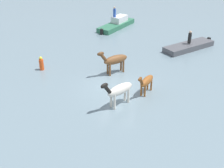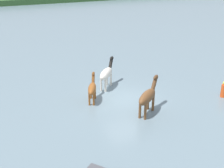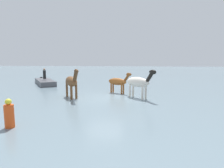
% 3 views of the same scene
% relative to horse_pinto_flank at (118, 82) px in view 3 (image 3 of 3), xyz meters
% --- Properties ---
extents(ground_plane, '(163.22, 163.22, 0.00)m').
position_rel_horse_pinto_flank_xyz_m(ground_plane, '(1.98, -0.71, -0.93)').
color(ground_plane, slate).
extents(horse_pinto_flank, '(1.31, 2.07, 1.68)m').
position_rel_horse_pinto_flank_xyz_m(horse_pinto_flank, '(0.00, 0.00, 0.00)').
color(horse_pinto_flank, brown).
rests_on(horse_pinto_flank, ground_plane).
extents(horse_mid_herd, '(2.41, 1.90, 2.08)m').
position_rel_horse_pinto_flank_xyz_m(horse_mid_herd, '(2.34, -3.00, 0.22)').
color(horse_mid_herd, brown).
rests_on(horse_mid_herd, ground_plane).
extents(horse_dark_mare, '(2.11, 2.15, 2.03)m').
position_rel_horse_pinto_flank_xyz_m(horse_dark_mare, '(1.79, 1.64, 0.19)').
color(horse_dark_mare, silver).
rests_on(horse_dark_mare, ground_plane).
extents(boat_dinghy_port, '(5.21, 4.44, 0.76)m').
position_rel_horse_pinto_flank_xyz_m(boat_dinghy_port, '(-4.43, -8.74, -0.75)').
color(boat_dinghy_port, '#4C4C51').
rests_on(boat_dinghy_port, ground_plane).
extents(person_spotter_bow, '(0.32, 0.32, 1.19)m').
position_rel_horse_pinto_flank_xyz_m(person_spotter_bow, '(-4.38, -8.71, 0.23)').
color(person_spotter_bow, black).
rests_on(person_spotter_bow, boat_dinghy_port).
extents(buoy_channel_marker, '(0.36, 0.36, 1.14)m').
position_rel_horse_pinto_flank_xyz_m(buoy_channel_marker, '(8.27, -3.27, -0.42)').
color(buoy_channel_marker, '#E54C19').
rests_on(buoy_channel_marker, ground_plane).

